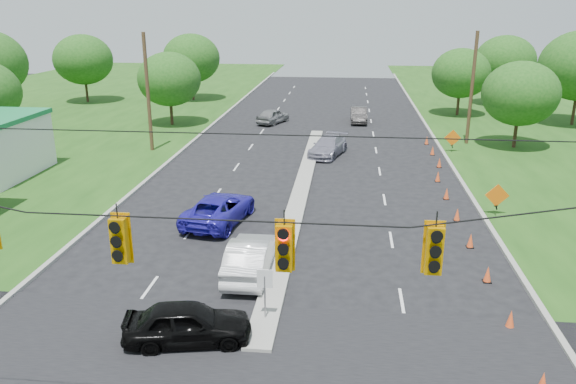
# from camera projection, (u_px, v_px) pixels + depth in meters

# --- Properties ---
(curb_left) EXTENTS (0.25, 110.00, 0.16)m
(curb_left) POSITION_uv_depth(u_px,v_px,m) (182.00, 151.00, 43.83)
(curb_left) COLOR gray
(curb_left) RESTS_ON ground
(curb_right) EXTENTS (0.25, 110.00, 0.16)m
(curb_right) POSITION_uv_depth(u_px,v_px,m) (446.00, 159.00, 41.77)
(curb_right) COLOR gray
(curb_right) RESTS_ON ground
(median) EXTENTS (1.00, 34.00, 0.18)m
(median) POSITION_uv_depth(u_px,v_px,m) (301.00, 192.00, 34.30)
(median) COLOR gray
(median) RESTS_ON ground
(median_sign) EXTENTS (0.55, 0.06, 2.05)m
(median_sign) POSITION_uv_depth(u_px,v_px,m) (265.00, 285.00, 19.68)
(median_sign) COLOR gray
(median_sign) RESTS_ON ground
(signal_span) EXTENTS (25.60, 0.32, 9.00)m
(signal_span) POSITION_uv_depth(u_px,v_px,m) (212.00, 291.00, 11.98)
(signal_span) COLOR #422D1C
(signal_span) RESTS_ON ground
(utility_pole_far_left) EXTENTS (0.28, 0.28, 9.00)m
(utility_pole_far_left) POSITION_uv_depth(u_px,v_px,m) (148.00, 93.00, 42.66)
(utility_pole_far_left) COLOR #422D1C
(utility_pole_far_left) RESTS_ON ground
(utility_pole_far_right) EXTENTS (0.28, 0.28, 9.00)m
(utility_pole_far_right) POSITION_uv_depth(u_px,v_px,m) (472.00, 89.00, 44.84)
(utility_pole_far_right) COLOR #422D1C
(utility_pole_far_right) RESTS_ON ground
(cone_0) EXTENTS (0.32, 0.32, 0.70)m
(cone_0) POSITION_uv_depth(u_px,v_px,m) (543.00, 382.00, 16.32)
(cone_0) COLOR #F75422
(cone_0) RESTS_ON ground
(cone_1) EXTENTS (0.32, 0.32, 0.70)m
(cone_1) POSITION_uv_depth(u_px,v_px,m) (511.00, 319.00, 19.63)
(cone_1) COLOR #F75422
(cone_1) RESTS_ON ground
(cone_2) EXTENTS (0.32, 0.32, 0.70)m
(cone_2) POSITION_uv_depth(u_px,v_px,m) (488.00, 274.00, 22.93)
(cone_2) COLOR #F75422
(cone_2) RESTS_ON ground
(cone_3) EXTENTS (0.32, 0.32, 0.70)m
(cone_3) POSITION_uv_depth(u_px,v_px,m) (471.00, 240.00, 26.24)
(cone_3) COLOR #F75422
(cone_3) RESTS_ON ground
(cone_4) EXTENTS (0.32, 0.32, 0.70)m
(cone_4) POSITION_uv_depth(u_px,v_px,m) (457.00, 214.00, 29.54)
(cone_4) COLOR #F75422
(cone_4) RESTS_ON ground
(cone_5) EXTENTS (0.32, 0.32, 0.70)m
(cone_5) POSITION_uv_depth(u_px,v_px,m) (447.00, 194.00, 32.84)
(cone_5) COLOR #F75422
(cone_5) RESTS_ON ground
(cone_6) EXTENTS (0.32, 0.32, 0.70)m
(cone_6) POSITION_uv_depth(u_px,v_px,m) (438.00, 176.00, 36.15)
(cone_6) COLOR #F75422
(cone_6) RESTS_ON ground
(cone_7) EXTENTS (0.32, 0.32, 0.70)m
(cone_7) POSITION_uv_depth(u_px,v_px,m) (439.00, 163.00, 39.39)
(cone_7) COLOR #F75422
(cone_7) RESTS_ON ground
(cone_8) EXTENTS (0.32, 0.32, 0.70)m
(cone_8) POSITION_uv_depth(u_px,v_px,m) (433.00, 150.00, 42.70)
(cone_8) COLOR #F75422
(cone_8) RESTS_ON ground
(cone_9) EXTENTS (0.32, 0.32, 0.70)m
(cone_9) POSITION_uv_depth(u_px,v_px,m) (427.00, 140.00, 46.00)
(cone_9) COLOR #F75422
(cone_9) RESTS_ON ground
(work_sign_1) EXTENTS (1.27, 0.58, 1.37)m
(work_sign_1) POSITION_uv_depth(u_px,v_px,m) (497.00, 196.00, 30.03)
(work_sign_1) COLOR black
(work_sign_1) RESTS_ON ground
(work_sign_2) EXTENTS (1.27, 0.58, 1.37)m
(work_sign_2) POSITION_uv_depth(u_px,v_px,m) (453.00, 139.00, 43.25)
(work_sign_2) COLOR black
(work_sign_2) RESTS_ON ground
(tree_4) EXTENTS (6.72, 6.72, 7.84)m
(tree_4) POSITION_uv_depth(u_px,v_px,m) (83.00, 60.00, 64.87)
(tree_4) COLOR black
(tree_4) RESTS_ON ground
(tree_5) EXTENTS (5.88, 5.88, 6.86)m
(tree_5) POSITION_uv_depth(u_px,v_px,m) (169.00, 79.00, 52.31)
(tree_5) COLOR black
(tree_5) RESTS_ON ground
(tree_6) EXTENTS (6.72, 6.72, 7.84)m
(tree_6) POSITION_uv_depth(u_px,v_px,m) (191.00, 58.00, 66.48)
(tree_6) COLOR black
(tree_6) RESTS_ON ground
(tree_9) EXTENTS (5.88, 5.88, 6.86)m
(tree_9) POSITION_uv_depth(u_px,v_px,m) (520.00, 94.00, 43.59)
(tree_9) COLOR black
(tree_9) RESTS_ON ground
(tree_11) EXTENTS (6.72, 6.72, 7.84)m
(tree_11) POSITION_uv_depth(u_px,v_px,m) (505.00, 61.00, 62.81)
(tree_11) COLOR black
(tree_11) RESTS_ON ground
(tree_12) EXTENTS (5.88, 5.88, 6.86)m
(tree_12) POSITION_uv_depth(u_px,v_px,m) (461.00, 73.00, 57.01)
(tree_12) COLOR black
(tree_12) RESTS_ON ground
(black_sedan) EXTENTS (4.48, 2.48, 1.44)m
(black_sedan) POSITION_uv_depth(u_px,v_px,m) (188.00, 323.00, 18.68)
(black_sedan) COLOR black
(black_sedan) RESTS_ON ground
(white_sedan) EXTENTS (1.70, 4.79, 1.57)m
(white_sedan) POSITION_uv_depth(u_px,v_px,m) (250.00, 257.00, 23.49)
(white_sedan) COLOR silver
(white_sedan) RESTS_ON ground
(blue_pickup) EXTENTS (3.42, 5.79, 1.51)m
(blue_pickup) POSITION_uv_depth(u_px,v_px,m) (219.00, 209.00, 29.20)
(blue_pickup) COLOR #271DAE
(blue_pickup) RESTS_ON ground
(silver_car_far) EXTENTS (3.24, 5.25, 1.42)m
(silver_car_far) POSITION_uv_depth(u_px,v_px,m) (328.00, 146.00, 42.43)
(silver_car_far) COLOR gray
(silver_car_far) RESTS_ON ground
(silver_car_oncoming) EXTENTS (3.17, 4.56, 1.44)m
(silver_car_oncoming) POSITION_uv_depth(u_px,v_px,m) (273.00, 116.00, 54.23)
(silver_car_oncoming) COLOR gray
(silver_car_oncoming) RESTS_ON ground
(dark_car_receding) EXTENTS (1.63, 4.46, 1.46)m
(dark_car_receding) POSITION_uv_depth(u_px,v_px,m) (359.00, 115.00, 54.72)
(dark_car_receding) COLOR #2F2D2C
(dark_car_receding) RESTS_ON ground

